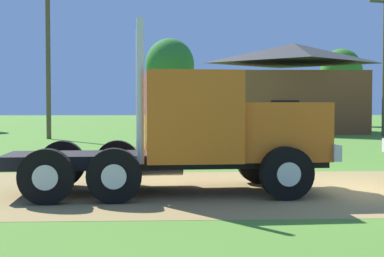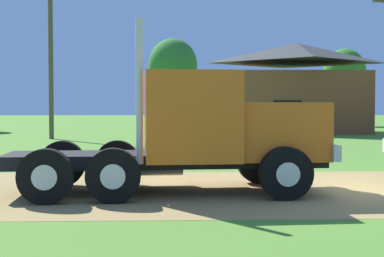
{
  "view_description": "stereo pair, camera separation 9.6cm",
  "coord_description": "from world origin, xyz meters",
  "views": [
    {
      "loc": [
        -3.98,
        -12.11,
        1.83
      ],
      "look_at": [
        -3.4,
        0.97,
        1.31
      ],
      "focal_mm": 52.15,
      "sensor_mm": 36.0,
      "label": 1
    },
    {
      "loc": [
        -3.89,
        -12.11,
        1.83
      ],
      "look_at": [
        -3.4,
        0.97,
        1.31
      ],
      "focal_mm": 52.15,
      "sensor_mm": 36.0,
      "label": 2
    }
  ],
  "objects": [
    {
      "name": "ground_plane",
      "position": [
        0.0,
        0.0,
        0.0
      ],
      "size": [
        200.0,
        200.0,
        0.0
      ],
      "primitive_type": "plane",
      "color": "#50812B"
    },
    {
      "name": "dirt_track",
      "position": [
        0.0,
        0.0,
        0.0
      ],
      "size": [
        120.0,
        6.51,
        0.01
      ],
      "primitive_type": "cube",
      "color": "#9A7E49",
      "rests_on": "ground_plane"
    },
    {
      "name": "truck_foreground_white",
      "position": [
        -3.2,
        -0.28,
        1.26
      ],
      "size": [
        6.84,
        3.05,
        3.53
      ],
      "color": "black",
      "rests_on": "ground_plane"
    },
    {
      "name": "shed_building",
      "position": [
        4.87,
        26.59,
        3.0
      ],
      "size": [
        9.2,
        7.7,
        6.23
      ],
      "color": "brown",
      "rests_on": "ground_plane"
    },
    {
      "name": "utility_pole_near",
      "position": [
        -10.58,
        19.24,
        4.66
      ],
      "size": [
        2.2,
        0.4,
        8.8
      ],
      "color": "brown",
      "rests_on": "ground_plane"
    },
    {
      "name": "tree_mid",
      "position": [
        -3.74,
        37.98,
        5.45
      ],
      "size": [
        4.38,
        4.38,
        7.89
      ],
      "color": "#513823",
      "rests_on": "ground_plane"
    },
    {
      "name": "tree_right",
      "position": [
        12.16,
        39.02,
        4.99
      ],
      "size": [
        3.85,
        3.85,
        7.15
      ],
      "color": "#513823",
      "rests_on": "ground_plane"
    }
  ]
}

